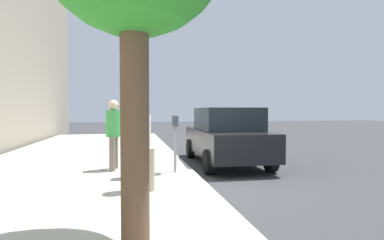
# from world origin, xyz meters

# --- Properties ---
(ground_plane) EXTENTS (80.00, 80.00, 0.00)m
(ground_plane) POSITION_xyz_m (0.00, 0.00, 0.00)
(ground_plane) COLOR #38383A
(ground_plane) RESTS_ON ground
(sidewalk_slab) EXTENTS (28.00, 6.00, 0.15)m
(sidewalk_slab) POSITION_xyz_m (0.00, 3.00, 0.07)
(sidewalk_slab) COLOR #B7B2A8
(sidewalk_slab) RESTS_ON ground_plane
(parking_meter) EXTENTS (0.36, 0.12, 1.41)m
(parking_meter) POSITION_xyz_m (0.90, 0.50, 1.17)
(parking_meter) COLOR gray
(parking_meter) RESTS_ON sidewalk_slab
(pedestrian_at_meter) EXTENTS (0.44, 0.38, 1.72)m
(pedestrian_at_meter) POSITION_xyz_m (0.54, 1.32, 1.15)
(pedestrian_at_meter) COLOR #191E4C
(pedestrian_at_meter) RESTS_ON sidewalk_slab
(pedestrian_bystander) EXTENTS (0.37, 0.51, 1.71)m
(pedestrian_bystander) POSITION_xyz_m (-0.66, 1.39, 1.15)
(pedestrian_bystander) COLOR tan
(pedestrian_bystander) RESTS_ON sidewalk_slab
(parking_officer) EXTENTS (0.54, 0.39, 1.81)m
(parking_officer) POSITION_xyz_m (1.55, 2.01, 1.23)
(parking_officer) COLOR #726656
(parking_officer) RESTS_ON sidewalk_slab
(parked_sedan_near) EXTENTS (4.45, 2.07, 1.77)m
(parked_sedan_near) POSITION_xyz_m (2.54, -1.35, 0.89)
(parked_sedan_near) COLOR black
(parked_sedan_near) RESTS_ON ground_plane
(traffic_signal) EXTENTS (0.24, 0.44, 3.60)m
(traffic_signal) POSITION_xyz_m (10.47, 0.85, 2.58)
(traffic_signal) COLOR black
(traffic_signal) RESTS_ON sidewalk_slab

